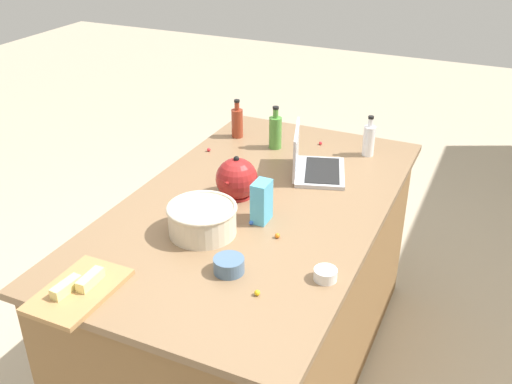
{
  "coord_description": "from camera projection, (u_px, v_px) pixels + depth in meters",
  "views": [
    {
      "loc": [
        1.95,
        0.89,
        2.09
      ],
      "look_at": [
        0.0,
        0.0,
        0.95
      ],
      "focal_mm": 40.93,
      "sensor_mm": 36.0,
      "label": 1
    }
  ],
  "objects": [
    {
      "name": "kettle",
      "position": [
        237.0,
        179.0,
        2.46
      ],
      "size": [
        0.21,
        0.18,
        0.2
      ],
      "color": "maroon",
      "rests_on": "island_counter"
    },
    {
      "name": "ramekin_small",
      "position": [
        325.0,
        274.0,
        1.97
      ],
      "size": [
        0.08,
        0.08,
        0.04
      ],
      "primitive_type": "cylinder",
      "color": "white",
      "rests_on": "island_counter"
    },
    {
      "name": "island_counter",
      "position": [
        256.0,
        288.0,
        2.66
      ],
      "size": [
        1.81,
        1.04,
        0.9
      ],
      "color": "olive",
      "rests_on": "ground"
    },
    {
      "name": "bottle_vinegar",
      "position": [
        369.0,
        140.0,
        2.84
      ],
      "size": [
        0.06,
        0.06,
        0.2
      ],
      "color": "white",
      "rests_on": "island_counter"
    },
    {
      "name": "ramekin_medium",
      "position": [
        229.0,
        265.0,
        2.0
      ],
      "size": [
        0.11,
        0.11,
        0.05
      ],
      "primitive_type": "cylinder",
      "color": "slate",
      "rests_on": "island_counter"
    },
    {
      "name": "candy_0",
      "position": [
        320.0,
        187.0,
        2.55
      ],
      "size": [
        0.02,
        0.02,
        0.02
      ],
      "primitive_type": "sphere",
      "color": "blue",
      "rests_on": "island_counter"
    },
    {
      "name": "laptop",
      "position": [
        312.0,
        164.0,
        2.67
      ],
      "size": [
        0.36,
        0.31,
        0.22
      ],
      "color": "#B7B7BC",
      "rests_on": "island_counter"
    },
    {
      "name": "candy_5",
      "position": [
        209.0,
        150.0,
        2.91
      ],
      "size": [
        0.02,
        0.02,
        0.02
      ],
      "primitive_type": "sphere",
      "color": "red",
      "rests_on": "island_counter"
    },
    {
      "name": "butter_stick_right",
      "position": [
        90.0,
        280.0,
        1.91
      ],
      "size": [
        0.11,
        0.04,
        0.04
      ],
      "primitive_type": "cube",
      "rotation": [
        0.0,
        0.0,
        0.02
      ],
      "color": "#F4E58C",
      "rests_on": "cutting_board"
    },
    {
      "name": "butter_stick_left",
      "position": [
        66.0,
        287.0,
        1.88
      ],
      "size": [
        0.11,
        0.05,
        0.04
      ],
      "primitive_type": "cube",
      "rotation": [
        0.0,
        0.0,
        -0.08
      ],
      "color": "#F4E58C",
      "rests_on": "cutting_board"
    },
    {
      "name": "bottle_olive",
      "position": [
        275.0,
        132.0,
        2.91
      ],
      "size": [
        0.06,
        0.06,
        0.22
      ],
      "color": "#4C8C38",
      "rests_on": "island_counter"
    },
    {
      "name": "mixing_bowl_large",
      "position": [
        202.0,
        219.0,
        2.21
      ],
      "size": [
        0.27,
        0.27,
        0.12
      ],
      "color": "beige",
      "rests_on": "island_counter"
    },
    {
      "name": "ground_plane",
      "position": [
        256.0,
        362.0,
        2.87
      ],
      "size": [
        12.0,
        12.0,
        0.0
      ],
      "primitive_type": "plane",
      "color": "#B7A88E"
    },
    {
      "name": "candy_6",
      "position": [
        320.0,
        143.0,
        2.98
      ],
      "size": [
        0.02,
        0.02,
        0.02
      ],
      "primitive_type": "sphere",
      "color": "red",
      "rests_on": "island_counter"
    },
    {
      "name": "bottle_soy",
      "position": [
        237.0,
        122.0,
        3.04
      ],
      "size": [
        0.06,
        0.06,
        0.2
      ],
      "color": "maroon",
      "rests_on": "island_counter"
    },
    {
      "name": "candy_bag",
      "position": [
        262.0,
        202.0,
        2.28
      ],
      "size": [
        0.09,
        0.06,
        0.17
      ],
      "primitive_type": "cube",
      "color": "#4CA5CC",
      "rests_on": "island_counter"
    },
    {
      "name": "candy_4",
      "position": [
        251.0,
        223.0,
        2.29
      ],
      "size": [
        0.02,
        0.02,
        0.02
      ],
      "primitive_type": "sphere",
      "color": "blue",
      "rests_on": "island_counter"
    },
    {
      "name": "cutting_board",
      "position": [
        79.0,
        291.0,
        1.91
      ],
      "size": [
        0.33,
        0.21,
        0.02
      ],
      "primitive_type": "cube",
      "color": "#AD7F4C",
      "rests_on": "island_counter"
    },
    {
      "name": "candy_1",
      "position": [
        277.0,
        236.0,
        2.2
      ],
      "size": [
        0.02,
        0.02,
        0.02
      ],
      "primitive_type": "sphere",
      "color": "orange",
      "rests_on": "island_counter"
    },
    {
      "name": "candy_2",
      "position": [
        257.0,
        293.0,
        1.89
      ],
      "size": [
        0.02,
        0.02,
        0.02
      ],
      "primitive_type": "sphere",
      "color": "yellow",
      "rests_on": "island_counter"
    }
  ]
}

